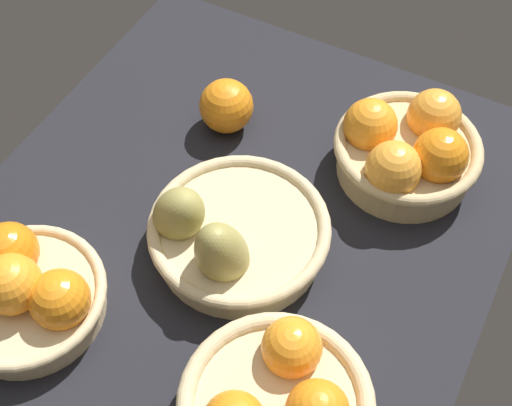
{
  "coord_description": "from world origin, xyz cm",
  "views": [
    {
      "loc": [
        47.36,
        29.41,
        85.21
      ],
      "look_at": [
        -3.5,
        2.57,
        7.0
      ],
      "focal_mm": 49.81,
      "sensor_mm": 36.0,
      "label": 1
    }
  ],
  "objects_px": {
    "basket_far_left": "(407,149)",
    "loose_orange_front_gap": "(226,106)",
    "basket_far_right": "(277,404)",
    "basket_center_pears": "(231,234)",
    "basket_near_right": "(26,292)"
  },
  "relations": [
    {
      "from": "basket_center_pears",
      "to": "basket_far_left",
      "type": "height_order",
      "value": "basket_center_pears"
    },
    {
      "from": "basket_center_pears",
      "to": "basket_far_left",
      "type": "bearing_deg",
      "value": 146.68
    },
    {
      "from": "basket_center_pears",
      "to": "basket_far_left",
      "type": "relative_size",
      "value": 1.18
    },
    {
      "from": "basket_center_pears",
      "to": "loose_orange_front_gap",
      "type": "distance_m",
      "value": 0.23
    },
    {
      "from": "basket_far_left",
      "to": "loose_orange_front_gap",
      "type": "height_order",
      "value": "basket_far_left"
    },
    {
      "from": "basket_center_pears",
      "to": "loose_orange_front_gap",
      "type": "bearing_deg",
      "value": -149.24
    },
    {
      "from": "basket_far_left",
      "to": "loose_orange_front_gap",
      "type": "distance_m",
      "value": 0.28
    },
    {
      "from": "basket_center_pears",
      "to": "basket_near_right",
      "type": "xyz_separation_m",
      "value": [
        0.2,
        -0.18,
        0.0
      ]
    },
    {
      "from": "loose_orange_front_gap",
      "to": "basket_far_right",
      "type": "bearing_deg",
      "value": 36.25
    },
    {
      "from": "basket_far_right",
      "to": "loose_orange_front_gap",
      "type": "xyz_separation_m",
      "value": [
        -0.38,
        -0.28,
        -0.0
      ]
    },
    {
      "from": "basket_far_left",
      "to": "basket_far_right",
      "type": "bearing_deg",
      "value": 0.44
    },
    {
      "from": "basket_far_right",
      "to": "basket_near_right",
      "type": "bearing_deg",
      "value": -87.24
    },
    {
      "from": "basket_center_pears",
      "to": "basket_far_right",
      "type": "height_order",
      "value": "basket_center_pears"
    },
    {
      "from": "basket_far_right",
      "to": "basket_far_left",
      "type": "bearing_deg",
      "value": -179.56
    },
    {
      "from": "basket_far_right",
      "to": "basket_near_right",
      "type": "height_order",
      "value": "basket_near_right"
    }
  ]
}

